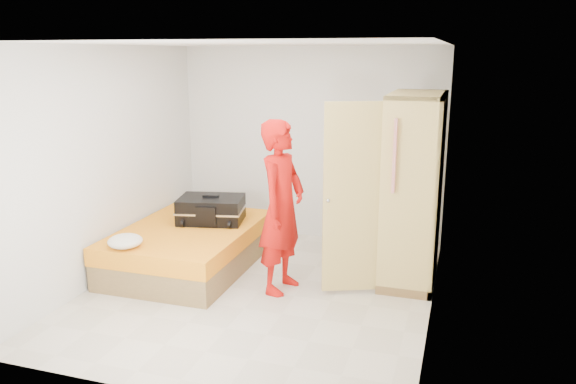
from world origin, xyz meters
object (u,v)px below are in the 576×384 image
(wardrobe, at_px, (408,194))
(round_cushion, at_px, (125,241))
(bed, at_px, (189,247))
(suitcase, at_px, (211,210))
(person, at_px, (282,207))

(wardrobe, distance_m, round_cushion, 3.11)
(bed, xyz_separation_m, wardrobe, (2.50, 0.43, 0.75))
(wardrobe, distance_m, suitcase, 2.37)
(bed, height_order, wardrobe, wardrobe)
(bed, bearing_deg, wardrobe, 9.79)
(person, relative_size, suitcase, 2.10)
(person, bearing_deg, wardrobe, -51.84)
(person, bearing_deg, round_cushion, 118.45)
(bed, height_order, suitcase, suitcase)
(bed, distance_m, wardrobe, 2.65)
(person, bearing_deg, suitcase, 71.04)
(wardrobe, height_order, round_cushion, wardrobe)
(suitcase, bearing_deg, round_cushion, -124.50)
(wardrobe, relative_size, person, 1.13)
(wardrobe, xyz_separation_m, round_cushion, (-2.81, -1.27, -0.43))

